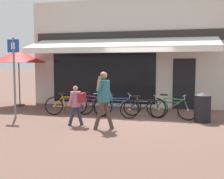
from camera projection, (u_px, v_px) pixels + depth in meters
The scene contains 13 objects.
ground_plane at pixel (132, 121), 9.28m from camera, with size 160.00×160.00×0.00m, color brown.
shop_front at pixel (130, 54), 13.60m from camera, with size 8.57×4.71×4.69m.
bike_rack_rail at pixel (118, 102), 10.18m from camera, with size 4.35×0.04×0.57m.
bicycle_orange at pixel (69, 105), 10.33m from camera, with size 1.74×0.68×0.82m.
bicycle_purple at pixel (90, 104), 10.39m from camera, with size 1.62×0.86×0.84m.
bicycle_blue at pixel (118, 106), 10.02m from camera, with size 1.64×0.83×0.83m.
bicycle_black at pixel (144, 108), 9.64m from camera, with size 1.60×0.71×0.79m.
bicycle_green at pixel (172, 108), 9.53m from camera, with size 1.77×0.53×0.85m.
pedestrian_adult at pixel (104, 94), 8.00m from camera, with size 0.57×0.61×1.67m.
pedestrian_child at pixel (76, 101), 8.52m from camera, with size 0.53×0.48×1.23m.
litter_bin at pixel (202, 107), 9.05m from camera, with size 0.54×0.54×0.97m.
parking_sign at pixel (14, 70), 9.65m from camera, with size 0.44×0.07×2.77m.
cafe_parasol at pixel (19, 57), 12.41m from camera, with size 2.38×2.38×2.47m.
Camera 1 is at (1.64, -9.02, 1.87)m, focal length 45.00 mm.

